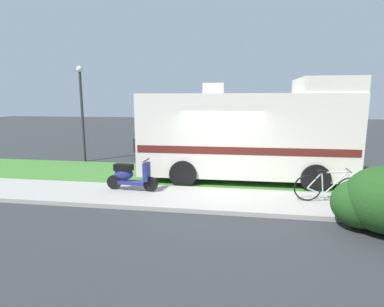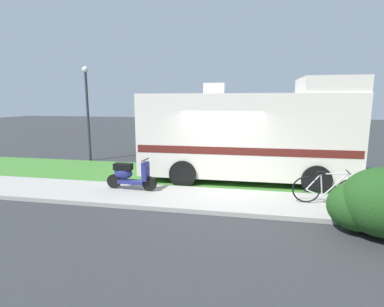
# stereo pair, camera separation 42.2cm
# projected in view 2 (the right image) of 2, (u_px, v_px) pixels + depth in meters

# --- Properties ---
(ground_plane) EXTENTS (80.00, 80.00, 0.00)m
(ground_plane) POSITION_uv_depth(u_px,v_px,m) (220.00, 190.00, 9.67)
(ground_plane) COLOR #2D3033
(sidewalk) EXTENTS (24.00, 2.00, 0.12)m
(sidewalk) POSITION_uv_depth(u_px,v_px,m) (216.00, 200.00, 8.50)
(sidewalk) COLOR #9E9B93
(sidewalk) RESTS_ON ground
(grass_strip) EXTENTS (24.00, 3.40, 0.08)m
(grass_strip) POSITION_uv_depth(u_px,v_px,m) (225.00, 177.00, 11.11)
(grass_strip) COLOR #3D752D
(grass_strip) RESTS_ON ground
(motorhome_rv) EXTENTS (7.12, 2.57, 3.54)m
(motorhome_rv) POSITION_uv_depth(u_px,v_px,m) (248.00, 134.00, 10.43)
(motorhome_rv) COLOR silver
(motorhome_rv) RESTS_ON ground
(scooter) EXTENTS (1.63, 0.50, 0.97)m
(scooter) POSITION_uv_depth(u_px,v_px,m) (129.00, 175.00, 9.27)
(scooter) COLOR black
(scooter) RESTS_ON ground
(bicycle) EXTENTS (1.79, 0.52, 0.91)m
(bicycle) POSITION_uv_depth(u_px,v_px,m) (328.00, 190.00, 7.94)
(bicycle) COLOR black
(bicycle) RESTS_ON ground
(pickup_truck_near) EXTENTS (5.17, 2.41, 1.89)m
(pickup_truck_near) POSITION_uv_depth(u_px,v_px,m) (204.00, 137.00, 15.15)
(pickup_truck_near) COLOR #1E2328
(pickup_truck_near) RESTS_ON ground
(bush_by_porch) EXTENTS (2.04, 1.53, 1.44)m
(bush_by_porch) POSITION_uv_depth(u_px,v_px,m) (382.00, 206.00, 6.25)
(bush_by_porch) COLOR #1E4719
(bush_by_porch) RESTS_ON ground
(street_lamp_post) EXTENTS (0.28, 0.28, 4.34)m
(street_lamp_post) POSITION_uv_depth(u_px,v_px,m) (87.00, 105.00, 13.98)
(street_lamp_post) COLOR #333338
(street_lamp_post) RESTS_ON ground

